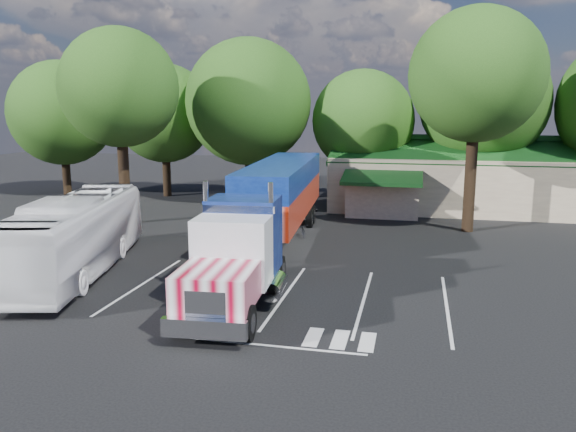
% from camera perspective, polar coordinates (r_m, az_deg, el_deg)
% --- Properties ---
extents(ground, '(120.00, 120.00, 0.00)m').
position_cam_1_polar(ground, '(29.57, -3.69, -3.91)').
color(ground, black).
rests_on(ground, ground).
extents(event_hall, '(24.20, 14.12, 5.55)m').
position_cam_1_polar(event_hall, '(45.85, 19.75, 3.55)').
color(event_hall, beige).
rests_on(event_hall, ground).
extents(tree_row_a, '(9.00, 9.00, 11.68)m').
position_cam_1_polar(tree_row_a, '(53.30, -21.98, 9.67)').
color(tree_row_a, black).
rests_on(tree_row_a, ground).
extents(tree_row_b, '(8.40, 8.40, 11.35)m').
position_cam_1_polar(tree_row_b, '(49.93, -12.46, 10.13)').
color(tree_row_b, black).
rests_on(tree_row_b, ground).
extents(tree_row_c, '(10.00, 10.00, 13.05)m').
position_cam_1_polar(tree_row_c, '(45.56, -4.06, 11.45)').
color(tree_row_c, black).
rests_on(tree_row_c, ground).
extents(tree_row_d, '(8.00, 8.00, 10.60)m').
position_cam_1_polar(tree_row_d, '(45.11, 7.63, 9.55)').
color(tree_row_d, black).
rests_on(tree_row_d, ground).
extents(tree_row_e, '(9.60, 9.60, 12.90)m').
position_cam_1_polar(tree_row_e, '(45.66, 19.26, 10.95)').
color(tree_row_e, black).
rests_on(tree_row_e, ground).
extents(tree_near_left, '(7.60, 7.60, 12.65)m').
position_cam_1_polar(tree_near_left, '(38.31, -16.76, 12.32)').
color(tree_near_left, black).
rests_on(tree_near_left, ground).
extents(tree_near_right, '(8.00, 8.00, 13.50)m').
position_cam_1_polar(tree_near_right, '(36.11, 18.61, 13.37)').
color(tree_near_right, black).
rests_on(tree_near_right, ground).
extents(semi_truck, '(4.72, 22.93, 4.77)m').
position_cam_1_polar(semi_truck, '(29.26, -1.53, 1.36)').
color(semi_truck, black).
rests_on(semi_truck, ground).
extents(woman, '(0.74, 0.81, 1.86)m').
position_cam_1_polar(woman, '(26.01, -1.75, -3.84)').
color(woman, black).
rests_on(woman, ground).
extents(bicycle, '(0.93, 1.61, 0.80)m').
position_cam_1_polar(bicycle, '(33.47, 1.54, -1.44)').
color(bicycle, black).
rests_on(bicycle, ground).
extents(tour_bus, '(5.97, 13.15, 3.57)m').
position_cam_1_polar(tour_bus, '(27.71, -20.79, -1.82)').
color(tour_bus, white).
rests_on(tour_bus, ground).
extents(silver_sedan, '(4.73, 2.59, 1.48)m').
position_cam_1_polar(silver_sedan, '(42.07, 8.34, 1.44)').
color(silver_sedan, '#97989E').
rests_on(silver_sedan, ground).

